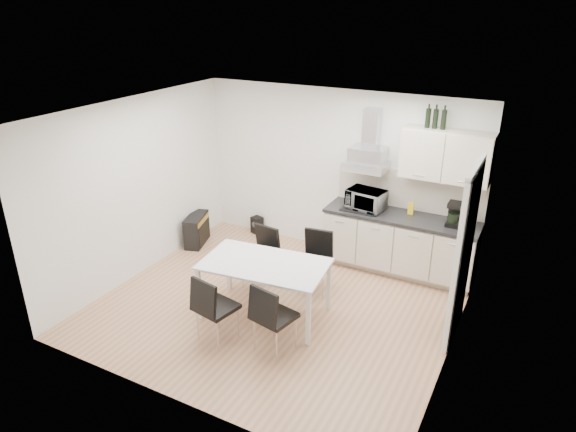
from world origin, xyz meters
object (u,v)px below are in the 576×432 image
Objects in this scene: kitchenette at (404,220)px; chair_near_right at (275,317)px; chair_far_left at (259,259)px; dining_table at (265,268)px; floor_speaker at (257,225)px; guitar_amp at (197,230)px; chair_near_left at (217,308)px; chair_far_right at (315,264)px.

kitchenette reaches higher than chair_near_right.
kitchenette is 2.86× the size of chair_far_left.
chair_far_left is at bearing -140.02° from kitchenette.
chair_near_right is at bearing -106.65° from kitchenette.
chair_far_left is at bearing 139.80° from chair_near_right.
chair_far_left is (-0.42, 0.57, -0.24)m from dining_table.
chair_near_right reaches higher than floor_speaker.
kitchenette is 3.85× the size of guitar_amp.
kitchenette is 8.47× the size of floor_speaker.
floor_speaker is at bearing 123.39° from chair_near_left.
chair_far_right is at bearing 61.87° from dining_table.
floor_speaker is at bearing 176.39° from kitchenette.
chair_near_left is 2.96× the size of floor_speaker.
chair_far_right reaches higher than dining_table.
chair_far_left is 1.80m from guitar_amp.
chair_far_left is at bearing -39.74° from floor_speaker.
guitar_amp is 2.20× the size of floor_speaker.
kitchenette is at bearing -132.59° from chair_far_left.
chair_far_right is 2.18m from floor_speaker.
kitchenette is 1.50m from chair_far_right.
dining_table is 2.47m from guitar_amp.
chair_near_left is at bearing 105.86° from chair_far_left.
kitchenette reaches higher than guitar_amp.
chair_near_left is at bearing -113.40° from dining_table.
chair_far_right is 1.39m from chair_near_right.
chair_near_left is at bearing -118.41° from kitchenette.
chair_far_right is at bearing -19.21° from floor_speaker.
kitchenette is at bearing 85.29° from chair_near_right.
dining_table is 2.53× the size of guitar_amp.
floor_speaker is at bearing 136.65° from chair_near_right.
chair_far_right and chair_near_right have the same top height.
kitchenette is 2.86× the size of chair_near_left.
dining_table is (-1.22, -1.95, -0.15)m from kitchenette.
floor_speaker is at bearing 117.29° from dining_table.
chair_near_right is 3.28m from floor_speaker.
floor_speaker is at bearing -50.37° from chair_far_left.
chair_far_right is at bearing 107.84° from chair_near_right.
guitar_amp is (-1.84, 2.01, -0.19)m from chair_near_left.
chair_near_left is 1.35× the size of guitar_amp.
dining_table is 0.81m from chair_near_left.
chair_near_right is (-0.75, -2.52, -0.39)m from kitchenette.
dining_table is 0.75m from chair_far_left.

